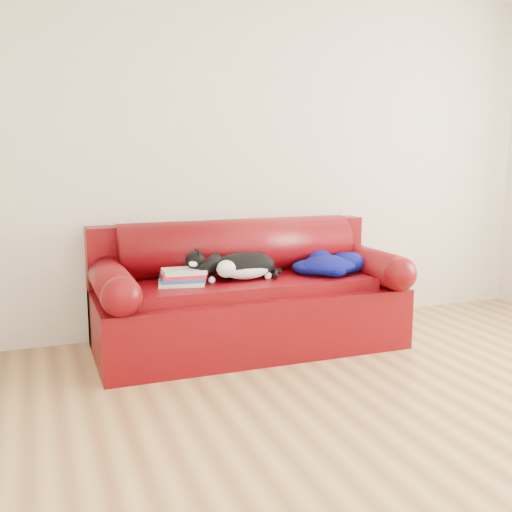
{
  "coord_description": "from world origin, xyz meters",
  "views": [
    {
      "loc": [
        -1.81,
        -2.32,
        1.35
      ],
      "look_at": [
        -0.42,
        1.35,
        0.67
      ],
      "focal_mm": 42.0,
      "sensor_mm": 36.0,
      "label": 1
    }
  ],
  "objects_px": {
    "cat": "(243,267)",
    "sofa_base": "(249,314)",
    "book_stack": "(182,277)",
    "blanket": "(329,264)"
  },
  "relations": [
    {
      "from": "cat",
      "to": "blanket",
      "type": "relative_size",
      "value": 1.11
    },
    {
      "from": "sofa_base",
      "to": "blanket",
      "type": "distance_m",
      "value": 0.68
    },
    {
      "from": "cat",
      "to": "sofa_base",
      "type": "bearing_deg",
      "value": 22.64
    },
    {
      "from": "book_stack",
      "to": "sofa_base",
      "type": "bearing_deg",
      "value": 6.8
    },
    {
      "from": "sofa_base",
      "to": "cat",
      "type": "distance_m",
      "value": 0.36
    },
    {
      "from": "sofa_base",
      "to": "book_stack",
      "type": "xyz_separation_m",
      "value": [
        -0.48,
        -0.06,
        0.31
      ]
    },
    {
      "from": "cat",
      "to": "blanket",
      "type": "height_order",
      "value": "cat"
    },
    {
      "from": "book_stack",
      "to": "blanket",
      "type": "height_order",
      "value": "blanket"
    },
    {
      "from": "book_stack",
      "to": "cat",
      "type": "xyz_separation_m",
      "value": [
        0.42,
        0.0,
        0.04
      ]
    },
    {
      "from": "sofa_base",
      "to": "book_stack",
      "type": "distance_m",
      "value": 0.58
    }
  ]
}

